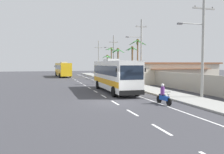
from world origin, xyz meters
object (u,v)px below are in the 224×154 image
Objects in this scene: pedestrian_far_walk at (121,78)px; palm_fourth at (118,58)px; coach_bus_far_lane at (63,69)px; utility_pole_distant at (99,57)px; palm_second at (111,56)px; palm_third at (132,58)px; utility_pole_mid at (141,50)px; roadside_building at (167,72)px; pedestrian_midwalk at (129,77)px; coach_bus_foreground at (114,75)px; pedestrian_near_kerb at (113,76)px; utility_pole_far at (113,56)px; motorcycle_beside_bus at (163,96)px; utility_pole_nearest at (202,44)px; palm_farthest at (107,61)px; palm_nearest at (138,50)px.

pedestrian_far_walk is 0.24× the size of palm_fourth.
utility_pole_distant is at bearing 25.75° from coach_bus_far_lane.
palm_third is (1.11, -11.27, -0.75)m from palm_second.
utility_pole_mid reaches higher than roadside_building.
coach_bus_far_lane is 1.14× the size of utility_pole_mid.
pedestrian_far_walk is at bearing -111.95° from pedestrian_midwalk.
palm_fourth is (6.68, 19.54, 2.48)m from coach_bus_foreground.
utility_pole_distant is at bearing 120.96° from pedestrian_near_kerb.
coach_bus_foreground is 1.15× the size of utility_pole_mid.
roadside_building is (6.63, -10.89, -3.16)m from utility_pole_far.
pedestrian_midwalk is (1.48, -4.05, 0.01)m from pedestrian_near_kerb.
motorcycle_beside_bus is at bearing -105.98° from palm_third.
coach_bus_far_lane is 0.72× the size of roadside_building.
palm_fourth is (2.89, 6.23, 3.43)m from pedestrian_near_kerb.
coach_bus_far_lane is 1.22× the size of utility_pole_nearest.
palm_farthest reaches higher than pedestrian_near_kerb.
utility_pole_mid reaches higher than pedestrian_midwalk.
pedestrian_near_kerb is 23.12m from utility_pole_distant.
roadside_building is (6.49, 3.47, -3.56)m from utility_pole_mid.
pedestrian_far_walk is 9.28m from roadside_building.
pedestrian_near_kerb is 18.28m from palm_farthest.
coach_bus_far_lane reaches higher than pedestrian_midwalk.
utility_pole_far is 1.38× the size of palm_third.
utility_pole_mid is 1.49× the size of palm_third.
utility_pole_far reaches higher than motorcycle_beside_bus.
palm_third is (2.60, -4.52, -0.47)m from utility_pole_far.
utility_pole_nearest is at bearing -90.02° from utility_pole_distant.
pedestrian_near_kerb is 0.25× the size of palm_third.
utility_pole_nearest is 19.30m from roadside_building.
coach_bus_foreground is 9.83m from pedestrian_far_walk.
palm_nearest is 7.59m from palm_fourth.
palm_farthest reaches higher than coach_bus_far_lane.
palm_second is at bearing 112.46° from pedestrian_near_kerb.
coach_bus_far_lane is 14.13m from utility_pole_far.
palm_nearest is 1.13× the size of palm_third.
coach_bus_foreground reaches higher than pedestrian_midwalk.
utility_pole_mid reaches higher than pedestrian_far_walk.
palm_nearest reaches higher than palm_second.
coach_bus_far_lane is 6.79× the size of pedestrian_near_kerb.
utility_pole_distant is at bearing 104.66° from roadside_building.
roadside_building is at bearing -50.90° from coach_bus_far_lane.
utility_pole_far reaches higher than palm_third.
coach_bus_foreground is at bearing 131.44° from utility_pole_nearest.
roadside_building is (11.44, 19.52, 1.06)m from motorcycle_beside_bus.
pedestrian_far_walk is at bearing 145.87° from utility_pole_mid.
palm_farthest is (6.03, 39.81, 3.16)m from motorcycle_beside_bus.
pedestrian_far_walk is 13.43m from utility_pole_far.
utility_pole_nearest is at bearing -75.37° from coach_bus_far_lane.
motorcycle_beside_bus is 22.25m from pedestrian_near_kerb.
palm_third is at bearing -48.18° from coach_bus_far_lane.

